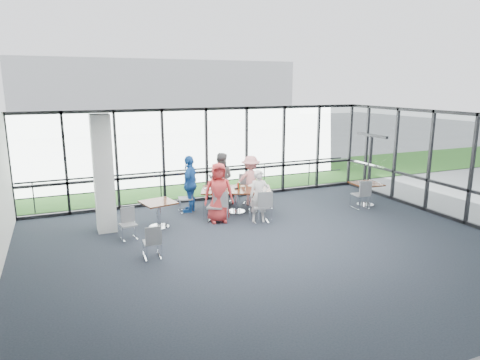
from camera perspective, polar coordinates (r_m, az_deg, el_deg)
name	(u,v)px	position (r m, az deg, el deg)	size (l,w,h in m)	color
floor	(273,249)	(10.69, 4.41, -9.17)	(12.00, 10.00, 0.02)	#1B232B
ceiling	(275,118)	(9.95, 4.73, 8.25)	(12.00, 10.00, 0.04)	white
wall_front	(448,266)	(6.42, 26.03, -10.21)	(12.00, 0.10, 3.20)	silver
curtain_wall_back	(207,155)	(14.73, -4.49, 3.40)	(12.00, 0.10, 3.20)	white
curtain_wall_right	(457,167)	(13.99, 26.92, 1.56)	(0.10, 10.00, 3.20)	white
exit_door	(370,164)	(16.69, 16.94, 2.06)	(0.12, 1.60, 2.10)	black
structural_column	(103,174)	(12.06, -17.76, 0.77)	(0.50, 0.50, 3.20)	white
apron	(172,173)	(19.75, -9.07, 0.86)	(80.00, 70.00, 0.02)	gray
grass_strip	(184,182)	(17.85, -7.49, -0.24)	(80.00, 5.00, 0.01)	#265F1B
hangar_main	(154,95)	(41.69, -11.37, 11.08)	(24.00, 10.00, 6.00)	silver
guard_rail	(202,182)	(15.50, -5.13, -0.30)	(0.06, 0.06, 12.00)	#2D2D33
main_table	(236,192)	(13.42, -0.50, -1.65)	(2.43, 1.90, 0.75)	#3C1D0D
side_table_left	(158,206)	(12.20, -10.84, -3.39)	(1.02, 1.02, 0.75)	#3C1D0D
side_table_right	(366,186)	(14.81, 16.50, -0.83)	(0.94, 0.94, 0.75)	#3C1D0D
diner_near_left	(219,193)	(12.42, -2.88, -1.70)	(0.86, 0.56, 1.76)	#B72E2F
diner_near_right	(259,196)	(12.48, 2.55, -2.17)	(0.56, 0.41, 1.54)	silver
diner_far_left	(221,179)	(14.27, -2.58, 0.17)	(0.85, 0.53, 1.76)	slate
diner_far_right	(251,180)	(14.23, 1.43, -0.05)	(1.07, 0.55, 1.66)	pink
diner_end	(190,184)	(13.48, -6.68, -0.53)	(1.06, 0.58, 1.81)	#1A51A5
chair_main_nl	(215,207)	(12.53, -3.31, -3.58)	(0.45, 0.45, 0.92)	slate
chair_main_nr	(261,207)	(12.53, 2.77, -3.57)	(0.45, 0.45, 0.92)	slate
chair_main_fl	(223,190)	(14.58, -2.23, -1.31)	(0.43, 0.43, 0.89)	slate
chair_main_fr	(251,189)	(14.48, 1.46, -1.25)	(0.47, 0.47, 0.96)	slate
chair_main_end	(185,198)	(13.57, -7.28, -2.45)	(0.44, 0.44, 0.89)	slate
chair_spare_la	(152,242)	(10.18, -11.66, -8.09)	(0.39, 0.39, 0.79)	slate
chair_spare_lb	(128,225)	(11.51, -14.68, -5.78)	(0.39, 0.39, 0.80)	slate
chair_spare_r	(360,195)	(14.40, 15.76, -1.89)	(0.45, 0.45, 0.93)	slate
plate_nl	(217,192)	(12.98, -3.15, -1.64)	(0.25, 0.25, 0.01)	white
plate_nr	(257,192)	(13.06, 2.27, -1.55)	(0.27, 0.27, 0.01)	white
plate_fl	(220,186)	(13.83, -2.71, -0.75)	(0.24, 0.24, 0.01)	white
plate_fr	(252,186)	(13.82, 1.63, -0.74)	(0.28, 0.28, 0.01)	white
plate_end	(208,188)	(13.46, -4.28, -1.14)	(0.26, 0.26, 0.01)	white
tumbler_a	(226,189)	(13.16, -1.89, -1.17)	(0.06, 0.06, 0.13)	white
tumbler_b	(245,188)	(13.22, 0.64, -1.09)	(0.07, 0.07, 0.13)	white
tumbler_c	(239,184)	(13.68, -0.12, -0.58)	(0.08, 0.08, 0.15)	white
tumbler_d	(213,188)	(13.20, -3.60, -1.13)	(0.07, 0.07, 0.14)	white
menu_a	(230,193)	(12.96, -1.31, -1.68)	(0.28, 0.20, 0.00)	silver
menu_b	(266,191)	(13.13, 3.44, -1.51)	(0.28, 0.19, 0.00)	silver
menu_c	(241,186)	(13.78, 0.12, -0.80)	(0.29, 0.20, 0.00)	silver
condiment_caddy	(236,188)	(13.40, -0.50, -1.11)	(0.10, 0.07, 0.04)	black
ketchup_bottle	(238,186)	(13.42, -0.25, -0.78)	(0.06, 0.06, 0.18)	#A72310
green_bottle	(239,185)	(13.43, -0.10, -0.73)	(0.05, 0.05, 0.20)	#1A6E25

